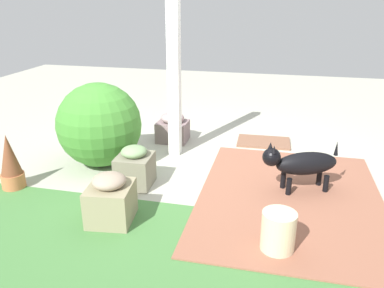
# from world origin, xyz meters

# --- Properties ---
(ground_plane) EXTENTS (12.00, 12.00, 0.00)m
(ground_plane) POSITION_xyz_m (0.00, 0.00, 0.00)
(ground_plane) COLOR #AFAF9D
(brick_path) EXTENTS (1.80, 2.40, 0.02)m
(brick_path) POSITION_xyz_m (-1.00, 0.63, 0.01)
(brick_path) COLOR #935B45
(brick_path) RESTS_ON ground
(porch_pillar) EXTENTS (0.14, 0.14, 2.12)m
(porch_pillar) POSITION_xyz_m (0.45, -0.27, 1.06)
(porch_pillar) COLOR white
(porch_pillar) RESTS_ON ground
(stone_planter_nearest) EXTENTS (0.41, 0.36, 0.41)m
(stone_planter_nearest) POSITION_xyz_m (0.60, -0.70, 0.19)
(stone_planter_nearest) COLOR gray
(stone_planter_nearest) RESTS_ON ground
(stone_planter_mid) EXTENTS (0.38, 0.39, 0.44)m
(stone_planter_mid) POSITION_xyz_m (0.63, 0.68, 0.20)
(stone_planter_mid) COLOR gray
(stone_planter_mid) RESTS_ON ground
(stone_planter_far) EXTENTS (0.43, 0.46, 0.46)m
(stone_planter_far) POSITION_xyz_m (0.58, 1.40, 0.21)
(stone_planter_far) COLOR gray
(stone_planter_far) RESTS_ON ground
(round_shrub) EXTENTS (0.99, 0.99, 0.99)m
(round_shrub) POSITION_xyz_m (1.22, 0.25, 0.49)
(round_shrub) COLOR #3F8430
(round_shrub) RESTS_ON ground
(terracotta_pot_spiky) EXTENTS (0.24, 0.24, 0.59)m
(terracotta_pot_spiky) POSITION_xyz_m (1.87, 1.04, 0.28)
(terracotta_pot_spiky) COLOR #C26E43
(terracotta_pot_spiky) RESTS_ON ground
(dog) EXTENTS (0.79, 0.46, 0.55)m
(dog) POSITION_xyz_m (-1.08, 0.45, 0.32)
(dog) COLOR black
(dog) RESTS_ON ground
(ceramic_urn) EXTENTS (0.27, 0.27, 0.34)m
(ceramic_urn) POSITION_xyz_m (-0.89, 1.52, 0.17)
(ceramic_urn) COLOR beige
(ceramic_urn) RESTS_ON ground
(doormat) EXTENTS (0.73, 0.48, 0.03)m
(doormat) POSITION_xyz_m (-0.65, -0.90, 0.01)
(doormat) COLOR brown
(doormat) RESTS_ON ground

